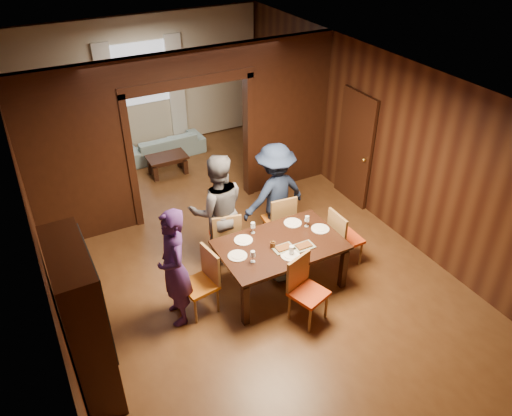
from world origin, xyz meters
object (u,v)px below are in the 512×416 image
chair_near (309,292)px  coffee_table (168,165)px  sofa (165,145)px  dining_table (280,264)px  person_navy (275,194)px  chair_far_l (225,236)px  person_purple (174,268)px  chair_right (346,237)px  chair_left (199,284)px  chair_far_r (278,219)px  hutch (84,323)px  person_grey (218,210)px

chair_near → coffee_table: bearing=75.3°
sofa → dining_table: 4.85m
person_navy → chair_far_l: (-0.97, -0.16, -0.39)m
coffee_table → chair_near: bearing=-86.2°
person_purple → chair_right: (2.74, -0.09, -0.38)m
chair_left → chair_far_r: bearing=107.0°
sofa → person_purple: bearing=70.5°
chair_far_l → chair_far_r: (0.96, 0.02, 0.00)m
coffee_table → person_purple: bearing=-107.3°
person_purple → chair_near: size_ratio=1.79×
hutch → sofa: bearing=63.1°
chair_right → chair_far_r: (-0.68, 0.93, 0.00)m
dining_table → coffee_table: (-0.33, 4.04, -0.18)m
dining_table → chair_far_l: chair_far_l is taller
dining_table → chair_near: (-0.01, -0.78, 0.10)m
chair_right → chair_near: 1.41m
person_purple → dining_table: size_ratio=0.98×
sofa → chair_far_r: chair_far_r is taller
sofa → chair_near: size_ratio=1.75×
person_navy → chair_left: bearing=23.1°
person_grey → sofa: person_grey is taller
person_grey → person_navy: size_ratio=1.06×
chair_left → hutch: size_ratio=0.48×
sofa → person_grey: bearing=81.2°
person_navy → chair_far_r: bearing=80.0°
dining_table → chair_near: size_ratio=1.83×
dining_table → chair_far_r: size_ratio=1.83×
person_grey → chair_far_l: size_ratio=1.90×
coffee_table → chair_far_r: bearing=-75.3°
hutch → chair_left: bearing=19.6°
chair_far_r → hutch: 3.64m
person_navy → chair_right: size_ratio=1.80×
person_purple → hutch: size_ratio=0.87×
person_purple → person_grey: person_grey is taller
person_grey → sofa: 3.95m
person_navy → dining_table: 1.27m
person_grey → chair_far_l: 0.45m
person_grey → sofa: bearing=-83.5°
chair_left → chair_far_l: bearing=127.9°
chair_far_l → chair_far_r: same height
person_navy → hutch: hutch is taller
person_purple → chair_far_l: (1.10, 0.82, -0.38)m
person_navy → sofa: (-0.60, 3.80, -0.63)m
chair_near → chair_right: bearing=14.5°
person_purple → person_grey: size_ratio=0.94×
chair_left → chair_right: bearing=79.1°
chair_right → chair_left: bearing=87.6°
chair_far_l → hutch: 2.78m
person_purple → sofa: bearing=167.6°
sofa → chair_far_l: chair_far_l is taller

